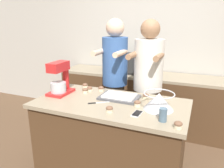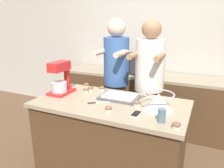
{
  "view_description": "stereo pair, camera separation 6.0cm",
  "coord_description": "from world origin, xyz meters",
  "px_view_note": "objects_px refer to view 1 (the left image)",
  "views": [
    {
      "loc": [
        0.81,
        -1.91,
        1.72
      ],
      "look_at": [
        0.0,
        0.04,
        1.1
      ],
      "focal_mm": 35.0,
      "sensor_mm": 36.0,
      "label": 1
    },
    {
      "loc": [
        0.87,
        -1.88,
        1.72
      ],
      "look_at": [
        0.0,
        0.04,
        1.1
      ],
      "focal_mm": 35.0,
      "sensor_mm": 36.0,
      "label": 2
    }
  ],
  "objects_px": {
    "person_left": "(115,83)",
    "drinking_glass": "(163,115)",
    "stand_mixer": "(60,80)",
    "cupcake_2": "(137,103)",
    "microwave_oven": "(123,63)",
    "cupcake_3": "(178,125)",
    "person_right": "(147,88)",
    "cupcake_0": "(109,109)",
    "mixing_bowl": "(159,101)",
    "cell_phone": "(137,114)",
    "cupcake_6": "(85,90)",
    "cupcake_4": "(146,96)",
    "knife": "(97,103)",
    "baking_tray": "(119,97)",
    "cupcake_7": "(101,89)",
    "cupcake_5": "(85,86)",
    "cupcake_1": "(90,89)"
  },
  "relations": [
    {
      "from": "cupcake_2",
      "to": "cupcake_7",
      "type": "height_order",
      "value": "same"
    },
    {
      "from": "person_right",
      "to": "cupcake_3",
      "type": "height_order",
      "value": "person_right"
    },
    {
      "from": "person_left",
      "to": "cell_phone",
      "type": "height_order",
      "value": "person_left"
    },
    {
      "from": "knife",
      "to": "cupcake_5",
      "type": "bearing_deg",
      "value": 132.36
    },
    {
      "from": "microwave_oven",
      "to": "drinking_glass",
      "type": "height_order",
      "value": "microwave_oven"
    },
    {
      "from": "cell_phone",
      "to": "drinking_glass",
      "type": "distance_m",
      "value": 0.24
    },
    {
      "from": "mixing_bowl",
      "to": "cupcake_0",
      "type": "bearing_deg",
      "value": -149.07
    },
    {
      "from": "cupcake_2",
      "to": "cupcake_6",
      "type": "xyz_separation_m",
      "value": [
        -0.66,
        0.16,
        0.0
      ]
    },
    {
      "from": "knife",
      "to": "cupcake_3",
      "type": "bearing_deg",
      "value": -16.32
    },
    {
      "from": "cupcake_0",
      "to": "knife",
      "type": "bearing_deg",
      "value": 141.81
    },
    {
      "from": "baking_tray",
      "to": "microwave_oven",
      "type": "height_order",
      "value": "microwave_oven"
    },
    {
      "from": "cupcake_2",
      "to": "cupcake_3",
      "type": "relative_size",
      "value": 1.0
    },
    {
      "from": "stand_mixer",
      "to": "cupcake_2",
      "type": "relative_size",
      "value": 5.52
    },
    {
      "from": "cupcake_4",
      "to": "cupcake_6",
      "type": "bearing_deg",
      "value": -173.58
    },
    {
      "from": "knife",
      "to": "cupcake_1",
      "type": "bearing_deg",
      "value": 129.53
    },
    {
      "from": "cupcake_3",
      "to": "baking_tray",
      "type": "bearing_deg",
      "value": 145.53
    },
    {
      "from": "cell_phone",
      "to": "cupcake_2",
      "type": "distance_m",
      "value": 0.19
    },
    {
      "from": "mixing_bowl",
      "to": "baking_tray",
      "type": "xyz_separation_m",
      "value": [
        -0.44,
        0.13,
        -0.07
      ]
    },
    {
      "from": "microwave_oven",
      "to": "cupcake_5",
      "type": "bearing_deg",
      "value": -94.58
    },
    {
      "from": "mixing_bowl",
      "to": "cupcake_4",
      "type": "relative_size",
      "value": 4.35
    },
    {
      "from": "person_right",
      "to": "cupcake_0",
      "type": "xyz_separation_m",
      "value": [
        -0.14,
        -0.87,
        0.03
      ]
    },
    {
      "from": "person_left",
      "to": "drinking_glass",
      "type": "distance_m",
      "value": 1.17
    },
    {
      "from": "cupcake_6",
      "to": "cupcake_7",
      "type": "height_order",
      "value": "same"
    },
    {
      "from": "stand_mixer",
      "to": "cupcake_0",
      "type": "height_order",
      "value": "stand_mixer"
    },
    {
      "from": "baking_tray",
      "to": "cell_phone",
      "type": "bearing_deg",
      "value": -47.78
    },
    {
      "from": "drinking_glass",
      "to": "knife",
      "type": "relative_size",
      "value": 0.61
    },
    {
      "from": "cell_phone",
      "to": "cupcake_2",
      "type": "xyz_separation_m",
      "value": [
        -0.05,
        0.18,
        0.02
      ]
    },
    {
      "from": "drinking_glass",
      "to": "person_left",
      "type": "bearing_deg",
      "value": 131.71
    },
    {
      "from": "cupcake_2",
      "to": "cupcake_0",
      "type": "bearing_deg",
      "value": -129.39
    },
    {
      "from": "person_left",
      "to": "person_right",
      "type": "bearing_deg",
      "value": 0.07
    },
    {
      "from": "person_left",
      "to": "drinking_glass",
      "type": "height_order",
      "value": "person_left"
    },
    {
      "from": "drinking_glass",
      "to": "cupcake_3",
      "type": "distance_m",
      "value": 0.16
    },
    {
      "from": "microwave_oven",
      "to": "cupcake_3",
      "type": "height_order",
      "value": "microwave_oven"
    },
    {
      "from": "microwave_oven",
      "to": "cupcake_4",
      "type": "relative_size",
      "value": 8.27
    },
    {
      "from": "person_left",
      "to": "stand_mixer",
      "type": "distance_m",
      "value": 0.76
    },
    {
      "from": "stand_mixer",
      "to": "cupcake_0",
      "type": "bearing_deg",
      "value": -19.99
    },
    {
      "from": "cupcake_5",
      "to": "cupcake_6",
      "type": "height_order",
      "value": "same"
    },
    {
      "from": "stand_mixer",
      "to": "cell_phone",
      "type": "bearing_deg",
      "value": -12.33
    },
    {
      "from": "cupcake_2",
      "to": "stand_mixer",
      "type": "bearing_deg",
      "value": 178.33
    },
    {
      "from": "mixing_bowl",
      "to": "cupcake_5",
      "type": "bearing_deg",
      "value": 161.43
    },
    {
      "from": "cupcake_1",
      "to": "baking_tray",
      "type": "bearing_deg",
      "value": -12.88
    },
    {
      "from": "cupcake_5",
      "to": "microwave_oven",
      "type": "bearing_deg",
      "value": 85.42
    },
    {
      "from": "drinking_glass",
      "to": "cupcake_0",
      "type": "xyz_separation_m",
      "value": [
        -0.48,
        -0.0,
        -0.03
      ]
    },
    {
      "from": "drinking_glass",
      "to": "cupcake_4",
      "type": "height_order",
      "value": "drinking_glass"
    },
    {
      "from": "cupcake_0",
      "to": "drinking_glass",
      "type": "bearing_deg",
      "value": 0.02
    },
    {
      "from": "baking_tray",
      "to": "person_right",
      "type": "bearing_deg",
      "value": 70.37
    },
    {
      "from": "person_left",
      "to": "stand_mixer",
      "type": "relative_size",
      "value": 4.79
    },
    {
      "from": "mixing_bowl",
      "to": "cell_phone",
      "type": "bearing_deg",
      "value": -128.83
    },
    {
      "from": "person_left",
      "to": "cupcake_6",
      "type": "relative_size",
      "value": 26.44
    },
    {
      "from": "cell_phone",
      "to": "baking_tray",
      "type": "bearing_deg",
      "value": 132.22
    }
  ]
}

